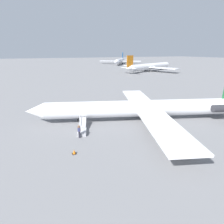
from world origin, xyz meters
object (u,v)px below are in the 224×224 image
Objects in this scene: boarding_stairs at (82,130)px; passenger at (79,130)px; airplane_far_center at (150,66)px; airplane_main at (145,108)px; airplane_taxiing_distant at (120,61)px.

passenger is (0.70, 1.33, 0.63)m from boarding_stairs.
boarding_stairs is 1.63m from passenger.
passenger is at bearing -153.29° from airplane_far_center.
boarding_stairs is (10.31, 0.61, -1.61)m from airplane_main.
passenger is (55.17, 63.31, -1.57)m from airplane_far_center.
airplane_far_center is (-44.17, -61.38, 0.59)m from airplane_main.
airplane_main is 19.43× the size of passenger.
airplane_main is at bearing -68.37° from boarding_stairs.
airplane_taxiing_distant is 23.95× the size of passenger.
airplane_taxiing_distant is 138.12m from passenger.
airplane_taxiing_distant is 136.63m from boarding_stairs.
airplane_main reaches higher than passenger.
passenger is at bearing 28.23° from airplane_main.
airplane_taxiing_distant is 59.35m from airplane_far_center.
airplane_main is 0.82× the size of airplane_far_center.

